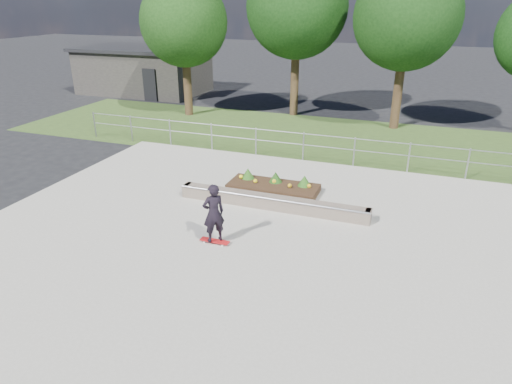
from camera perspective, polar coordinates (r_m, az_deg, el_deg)
ground at (r=11.93m, az=-3.41°, el=-7.41°), size 120.00×120.00×0.00m
grass_verge at (r=21.67m, az=8.22°, el=6.70°), size 30.00×8.00×0.02m
concrete_slab at (r=11.91m, az=-3.41°, el=-7.28°), size 15.00×15.00×0.06m
fence at (r=18.18m, az=5.95°, el=6.11°), size 20.06×0.06×1.20m
building at (r=33.18m, az=-13.81°, el=14.63°), size 8.40×5.40×3.00m
tree_far_left at (r=25.52m, az=-9.00°, el=20.18°), size 4.55×4.55×7.15m
tree_mid_left at (r=25.29m, az=5.15°, el=22.04°), size 5.25×5.25×8.25m
tree_mid_right at (r=23.43m, az=18.34°, el=20.05°), size 4.90×4.90×7.70m
grind_ledge at (r=14.01m, az=1.98°, el=-1.29°), size 6.00×0.44×0.43m
planter_bed at (r=15.29m, az=2.22°, el=0.79°), size 3.00×1.20×0.61m
skateboarder at (r=11.80m, az=-5.33°, el=-2.69°), size 0.80×0.68×1.68m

